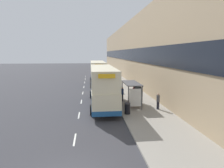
% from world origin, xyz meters
% --- Properties ---
extents(pavement, '(5.00, 93.00, 0.14)m').
position_xyz_m(pavement, '(6.50, 38.50, 0.07)').
color(pavement, gray).
rests_on(pavement, ground_plane).
extents(terrace_facade, '(3.10, 93.00, 12.27)m').
position_xyz_m(terrace_facade, '(10.49, 38.50, 6.13)').
color(terrace_facade, tan).
rests_on(terrace_facade, ground_plane).
extents(lane_mark_1, '(0.12, 2.00, 0.01)m').
position_xyz_m(lane_mark_1, '(0.00, 4.64, 0.01)').
color(lane_mark_1, silver).
rests_on(lane_mark_1, ground_plane).
extents(lane_mark_2, '(0.12, 2.00, 0.01)m').
position_xyz_m(lane_mark_2, '(0.00, 10.03, 0.01)').
color(lane_mark_2, silver).
rests_on(lane_mark_2, ground_plane).
extents(lane_mark_3, '(0.12, 2.00, 0.01)m').
position_xyz_m(lane_mark_3, '(0.00, 15.43, 0.01)').
color(lane_mark_3, silver).
rests_on(lane_mark_3, ground_plane).
extents(lane_mark_4, '(0.12, 2.00, 0.01)m').
position_xyz_m(lane_mark_4, '(0.00, 20.82, 0.01)').
color(lane_mark_4, silver).
rests_on(lane_mark_4, ground_plane).
extents(lane_mark_5, '(0.12, 2.00, 0.01)m').
position_xyz_m(lane_mark_5, '(0.00, 26.21, 0.01)').
color(lane_mark_5, silver).
rests_on(lane_mark_5, ground_plane).
extents(lane_mark_6, '(0.12, 2.00, 0.01)m').
position_xyz_m(lane_mark_6, '(0.00, 31.60, 0.01)').
color(lane_mark_6, silver).
rests_on(lane_mark_6, ground_plane).
extents(lane_mark_7, '(0.12, 2.00, 0.01)m').
position_xyz_m(lane_mark_7, '(0.00, 36.99, 0.01)').
color(lane_mark_7, silver).
rests_on(lane_mark_7, ground_plane).
extents(lane_mark_8, '(0.12, 2.00, 0.01)m').
position_xyz_m(lane_mark_8, '(0.00, 42.38, 0.01)').
color(lane_mark_8, silver).
rests_on(lane_mark_8, ground_plane).
extents(bus_shelter, '(1.60, 4.20, 2.48)m').
position_xyz_m(bus_shelter, '(5.77, 12.50, 1.88)').
color(bus_shelter, '#4C4C51').
rests_on(bus_shelter, ground_plane).
extents(double_decker_bus_near, '(2.85, 11.26, 4.30)m').
position_xyz_m(double_decker_bus_near, '(2.47, 13.44, 2.29)').
color(double_decker_bus_near, beige).
rests_on(double_decker_bus_near, ground_plane).
extents(double_decker_bus_ahead, '(2.85, 11.44, 4.30)m').
position_xyz_m(double_decker_bus_ahead, '(2.51, 28.31, 2.29)').
color(double_decker_bus_ahead, beige).
rests_on(double_decker_bus_ahead, ground_plane).
extents(car_0, '(1.92, 3.83, 1.68)m').
position_xyz_m(car_0, '(2.45, 61.66, 0.83)').
color(car_0, silver).
rests_on(car_0, ground_plane).
extents(pedestrian_at_shelter, '(0.36, 0.36, 1.80)m').
position_xyz_m(pedestrian_at_shelter, '(6.78, 13.08, 1.06)').
color(pedestrian_at_shelter, '#23232D').
rests_on(pedestrian_at_shelter, ground_plane).
extents(pedestrian_1, '(0.34, 0.34, 1.71)m').
position_xyz_m(pedestrian_1, '(4.89, 14.67, 1.01)').
color(pedestrian_1, '#23232D').
rests_on(pedestrian_1, ground_plane).
extents(pedestrian_2, '(0.37, 0.37, 1.87)m').
position_xyz_m(pedestrian_2, '(6.21, 14.17, 1.09)').
color(pedestrian_2, '#23232D').
rests_on(pedestrian_2, ground_plane).
extents(pedestrian_3, '(0.33, 0.33, 1.67)m').
position_xyz_m(pedestrian_3, '(7.96, 10.79, 0.99)').
color(pedestrian_3, '#23232D').
rests_on(pedestrian_3, ground_plane).
extents(litter_bin, '(0.55, 0.55, 1.05)m').
position_xyz_m(litter_bin, '(4.55, 9.54, 0.67)').
color(litter_bin, black).
rests_on(litter_bin, ground_plane).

